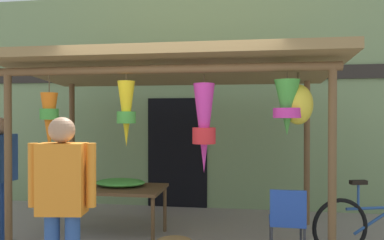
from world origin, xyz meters
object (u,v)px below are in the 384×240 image
at_px(parked_bicycle, 380,224).
at_px(flower_heap_on_table, 121,183).
at_px(folding_chair, 287,218).
at_px(shopper_by_bananas, 0,169).
at_px(passerby_at_right, 62,195).
at_px(display_table, 112,192).

bearing_deg(parked_bicycle, flower_heap_on_table, 177.41).
distance_m(folding_chair, shopper_by_bananas, 3.68).
height_order(flower_heap_on_table, folding_chair, folding_chair).
relative_size(flower_heap_on_table, parked_bicycle, 0.41).
distance_m(shopper_by_bananas, passerby_at_right, 2.10).
bearing_deg(parked_bicycle, passerby_at_right, -150.94).
bearing_deg(display_table, passerby_at_right, -82.27).
xyz_separation_m(parked_bicycle, shopper_by_bananas, (-4.79, -0.41, 0.63)).
relative_size(display_table, folding_chair, 1.72).
xyz_separation_m(folding_chair, shopper_by_bananas, (-3.65, 0.03, 0.47)).
distance_m(display_table, parked_bicycle, 3.47).
relative_size(shopper_by_bananas, passerby_at_right, 0.99).
distance_m(display_table, shopper_by_bananas, 1.47).
bearing_deg(passerby_at_right, shopper_by_bananas, 139.20).
bearing_deg(folding_chair, parked_bicycle, 20.65).
bearing_deg(shopper_by_bananas, folding_chair, -0.43).
height_order(flower_heap_on_table, shopper_by_bananas, shopper_by_bananas).
distance_m(parked_bicycle, passerby_at_right, 3.72).
relative_size(display_table, parked_bicycle, 0.85).
xyz_separation_m(folding_chair, passerby_at_right, (-2.05, -1.35, 0.48)).
bearing_deg(shopper_by_bananas, flower_heap_on_table, 21.04).
bearing_deg(passerby_at_right, flower_heap_on_table, 94.28).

